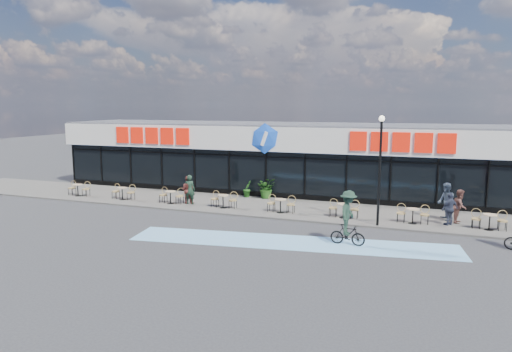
# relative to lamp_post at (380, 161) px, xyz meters

# --- Properties ---
(ground) EXTENTS (120.00, 120.00, 0.00)m
(ground) POSITION_rel_lamp_post_xyz_m (-7.26, -2.30, -3.21)
(ground) COLOR #28282B
(ground) RESTS_ON ground
(sidewalk) EXTENTS (44.00, 5.00, 0.10)m
(sidewalk) POSITION_rel_lamp_post_xyz_m (-7.26, 2.20, -3.16)
(sidewalk) COLOR #524F49
(sidewalk) RESTS_ON ground
(bike_lane) EXTENTS (14.17, 4.13, 0.01)m
(bike_lane) POSITION_rel_lamp_post_xyz_m (-3.26, -3.80, -3.21)
(bike_lane) COLOR #669BC2
(bike_lane) RESTS_ON ground
(building) EXTENTS (30.60, 6.57, 4.75)m
(building) POSITION_rel_lamp_post_xyz_m (-7.26, 7.63, -0.87)
(building) COLOR black
(building) RESTS_ON ground
(lamp_post) EXTENTS (0.28, 0.28, 5.25)m
(lamp_post) POSITION_rel_lamp_post_xyz_m (0.00, 0.00, 0.00)
(lamp_post) COLOR black
(lamp_post) RESTS_ON sidewalk
(bistro_set_0) EXTENTS (1.54, 0.62, 0.90)m
(bistro_set_0) POSITION_rel_lamp_post_xyz_m (-18.66, 1.01, -2.66)
(bistro_set_0) COLOR tan
(bistro_set_0) RESTS_ON sidewalk
(bistro_set_1) EXTENTS (1.54, 0.62, 0.90)m
(bistro_set_1) POSITION_rel_lamp_post_xyz_m (-15.29, 1.01, -2.66)
(bistro_set_1) COLOR tan
(bistro_set_1) RESTS_ON sidewalk
(bistro_set_2) EXTENTS (1.54, 0.62, 0.90)m
(bistro_set_2) POSITION_rel_lamp_post_xyz_m (-11.91, 1.01, -2.66)
(bistro_set_2) COLOR tan
(bistro_set_2) RESTS_ON sidewalk
(bistro_set_3) EXTENTS (1.54, 0.62, 0.90)m
(bistro_set_3) POSITION_rel_lamp_post_xyz_m (-8.54, 1.01, -2.66)
(bistro_set_3) COLOR tan
(bistro_set_3) RESTS_ON sidewalk
(bistro_set_4) EXTENTS (1.54, 0.62, 0.90)m
(bistro_set_4) POSITION_rel_lamp_post_xyz_m (-5.17, 1.01, -2.66)
(bistro_set_4) COLOR tan
(bistro_set_4) RESTS_ON sidewalk
(bistro_set_5) EXTENTS (1.54, 0.62, 0.90)m
(bistro_set_5) POSITION_rel_lamp_post_xyz_m (-1.79, 1.01, -2.66)
(bistro_set_5) COLOR tan
(bistro_set_5) RESTS_ON sidewalk
(bistro_set_6) EXTENTS (1.54, 0.62, 0.90)m
(bistro_set_6) POSITION_rel_lamp_post_xyz_m (1.58, 1.01, -2.66)
(bistro_set_6) COLOR tan
(bistro_set_6) RESTS_ON sidewalk
(bistro_set_7) EXTENTS (1.54, 0.62, 0.90)m
(bistro_set_7) POSITION_rel_lamp_post_xyz_m (4.95, 1.01, -2.66)
(bistro_set_7) COLOR tan
(bistro_set_7) RESTS_ON sidewalk
(potted_plant_left) EXTENTS (1.46, 1.39, 1.27)m
(potted_plant_left) POSITION_rel_lamp_post_xyz_m (-7.11, 4.35, -2.48)
(potted_plant_left) COLOR #235117
(potted_plant_left) RESTS_ON sidewalk
(potted_plant_mid) EXTENTS (0.55, 0.65, 1.05)m
(potted_plant_mid) POSITION_rel_lamp_post_xyz_m (-8.37, 4.29, -2.59)
(potted_plant_mid) COLOR #215317
(potted_plant_mid) RESTS_ON sidewalk
(potted_plant_right) EXTENTS (0.94, 1.06, 1.10)m
(potted_plant_right) POSITION_rel_lamp_post_xyz_m (-7.08, 4.28, -2.56)
(potted_plant_right) COLOR #225719
(potted_plant_right) RESTS_ON sidewalk
(patron_left) EXTENTS (0.68, 0.50, 1.72)m
(patron_left) POSITION_rel_lamp_post_xyz_m (-10.79, 1.20, -2.25)
(patron_left) COLOR black
(patron_left) RESTS_ON sidewalk
(patron_right) EXTENTS (0.85, 0.69, 1.63)m
(patron_right) POSITION_rel_lamp_post_xyz_m (-10.97, 1.31, -2.30)
(patron_right) COLOR #4E1F1B
(patron_right) RESTS_ON sidewalk
(pedestrian_a) EXTENTS (0.96, 1.09, 1.90)m
(pedestrian_a) POSITION_rel_lamp_post_xyz_m (3.11, 2.23, -2.17)
(pedestrian_a) COLOR #323D4E
(pedestrian_a) RESTS_ON sidewalk
(pedestrian_b) EXTENTS (0.78, 0.92, 1.66)m
(pedestrian_b) POSITION_rel_lamp_post_xyz_m (3.73, 1.85, -2.28)
(pedestrian_b) COLOR brown
(pedestrian_b) RESTS_ON sidewalk
(pedestrian_c) EXTENTS (0.95, 0.91, 1.59)m
(pedestrian_c) POSITION_rel_lamp_post_xyz_m (3.25, 1.22, -2.32)
(pedestrian_c) COLOR #292D40
(pedestrian_c) RESTS_ON sidewalk
(cyclist_a) EXTENTS (1.50, 1.27, 2.33)m
(cyclist_a) POSITION_rel_lamp_post_xyz_m (-0.93, -3.32, -2.06)
(cyclist_a) COLOR black
(cyclist_a) RESTS_ON ground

